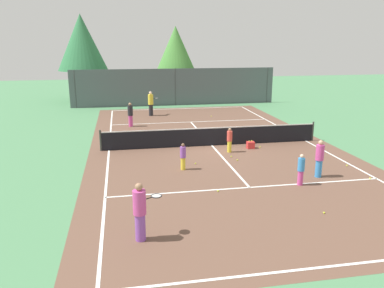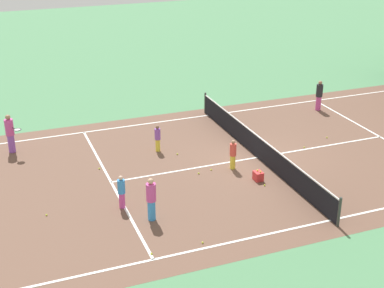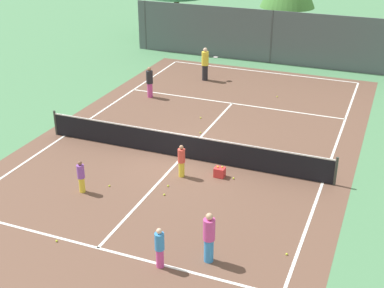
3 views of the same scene
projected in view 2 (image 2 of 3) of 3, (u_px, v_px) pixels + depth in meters
ground_plane at (257, 158)px, 23.89m from camera, size 80.00×80.00×0.00m
court_surface at (257, 158)px, 23.89m from camera, size 13.00×25.00×0.01m
tennis_net at (258, 147)px, 23.68m from camera, size 11.90×0.10×1.10m
player_1 at (10, 133)px, 24.07m from camera, size 0.91×0.71×1.73m
player_2 at (158, 138)px, 24.28m from camera, size 0.26×0.26×1.20m
player_3 at (319, 95)px, 29.03m from camera, size 0.34×0.34×1.59m
player_4 at (122, 191)px, 19.73m from camera, size 0.27×0.27×1.27m
player_5 at (233, 154)px, 22.66m from camera, size 0.27×0.27×1.26m
player_6 at (151, 199)px, 18.92m from camera, size 0.34×0.34×1.59m
ball_crate at (258, 176)px, 21.89m from camera, size 0.38×0.32×0.43m
tennis_ball_0 at (199, 173)px, 22.43m from camera, size 0.07×0.07×0.07m
tennis_ball_1 at (99, 169)px, 22.83m from camera, size 0.07×0.07×0.07m
tennis_ball_3 at (46, 215)px, 19.45m from camera, size 0.07×0.07×0.07m
tennis_ball_4 at (177, 154)px, 24.14m from camera, size 0.07×0.07×0.07m
tennis_ball_5 at (151, 254)px, 17.31m from camera, size 0.07×0.07×0.07m
tennis_ball_6 at (211, 170)px, 22.73m from camera, size 0.07×0.07×0.07m
tennis_ball_7 at (203, 243)px, 17.87m from camera, size 0.07×0.07×0.07m
tennis_ball_8 at (327, 137)px, 25.84m from camera, size 0.07×0.07×0.07m
tennis_ball_9 at (304, 147)px, 24.81m from camera, size 0.07×0.07×0.07m
tennis_ball_10 at (265, 185)px, 21.49m from camera, size 0.07×0.07×0.07m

